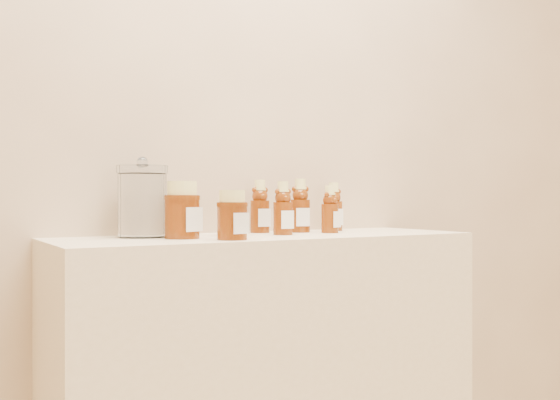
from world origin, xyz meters
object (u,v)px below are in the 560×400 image
display_table (269,394)px  honey_jar_left (182,210)px  bear_bottle_front_left (283,205)px  glass_canister (142,198)px  bear_bottle_back_left (260,203)px

display_table → honey_jar_left: honey_jar_left is taller
bear_bottle_front_left → glass_canister: size_ratio=0.83×
honey_jar_left → glass_canister: glass_canister is taller
display_table → bear_bottle_front_left: (0.04, -0.00, 0.54)m
bear_bottle_back_left → glass_canister: (-0.38, -0.04, 0.01)m
bear_bottle_back_left → bear_bottle_front_left: 0.13m
glass_canister → display_table: bearing=-15.1°
honey_jar_left → display_table: bearing=-18.1°
glass_canister → honey_jar_left: bearing=-54.6°
honey_jar_left → glass_canister: 0.13m
bear_bottle_back_left → honey_jar_left: size_ratio=1.22×
display_table → glass_canister: bearing=164.9°
bear_bottle_front_left → glass_canister: glass_canister is taller
display_table → bear_bottle_front_left: bear_bottle_front_left is taller
display_table → honey_jar_left: size_ratio=8.06×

